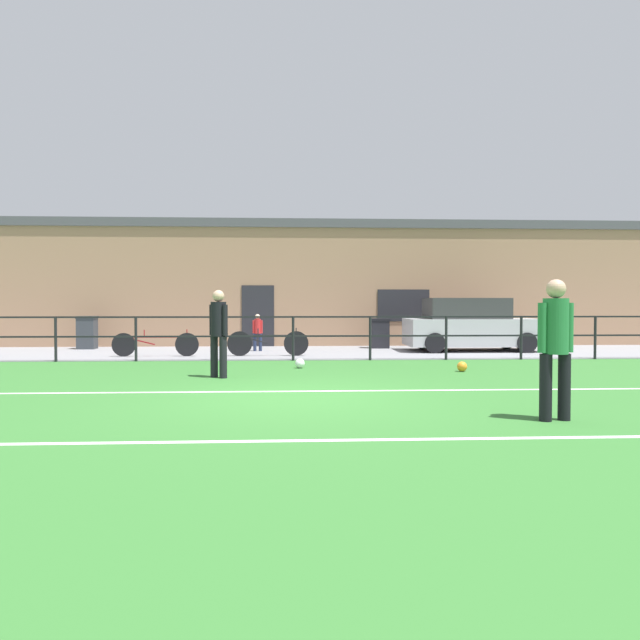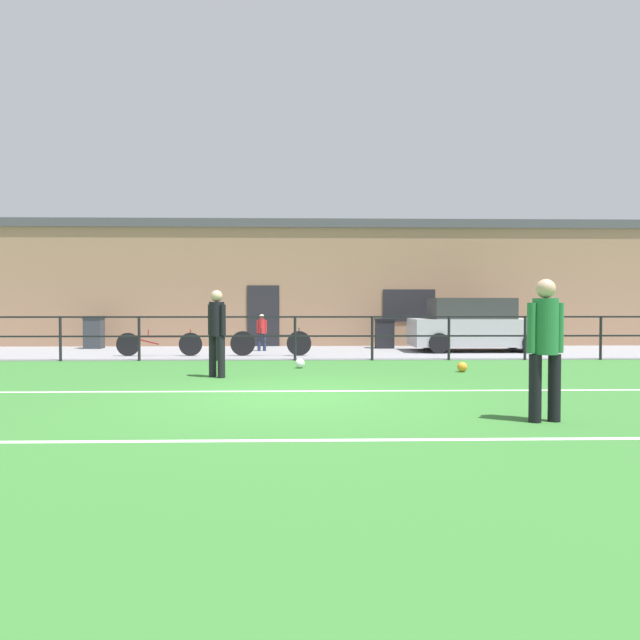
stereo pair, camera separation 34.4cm
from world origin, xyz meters
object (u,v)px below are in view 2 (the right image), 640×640
Objects in this scene: player_striker at (545,341)px; bicycle_parked_1 at (159,344)px; parked_car_red at (476,326)px; bicycle_parked_0 at (271,343)px; trash_bin_1 at (94,332)px; soccer_ball_match at (462,367)px; soccer_ball_spare at (300,363)px; player_goalkeeper at (217,328)px; spectator_child at (262,330)px; trash_bin_0 at (385,333)px.

player_striker is 0.74× the size of bicycle_parked_1.
parked_car_red reaches higher than bicycle_parked_0.
soccer_ball_match is at bearing -33.37° from trash_bin_1.
bicycle_parked_0 is at bearing 0.00° from bicycle_parked_1.
soccer_ball_spare is (-3.49, 0.85, 0.00)m from soccer_ball_match.
trash_bin_1 is (-2.81, 2.87, 0.19)m from bicycle_parked_1.
player_goalkeeper is 0.43× the size of parked_car_red.
trash_bin_1 is (-5.52, 1.15, -0.11)m from spectator_child.
parked_car_red is (1.85, 5.35, 0.68)m from soccer_ball_match.
player_goalkeeper is at bearing -171.08° from soccer_ball_match.
player_goalkeeper is 0.77× the size of bicycle_parked_0.
soccer_ball_spare is 3.14m from bicycle_parked_0.
player_goalkeeper reaches higher than bicycle_parked_1.
parked_car_red is at bearing 81.64° from player_goalkeeper.
player_goalkeeper is 4.78m from bicycle_parked_0.
parked_car_red reaches higher than spectator_child.
bicycle_parked_1 is at bearing 180.00° from bicycle_parked_0.
spectator_child reaches higher than soccer_ball_spare.
bicycle_parked_0 is 2.13× the size of trash_bin_1.
soccer_ball_spare is 4.96m from bicycle_parked_1.
bicycle_parked_0 reaches higher than soccer_ball_match.
spectator_child reaches higher than trash_bin_0.
spectator_child is 6.56m from parked_car_red.
player_goalkeeper is 2.49m from soccer_ball_spare.
bicycle_parked_0 is 3.09m from bicycle_parked_1.
trash_bin_0 reaches higher than soccer_ball_match.
bicycle_parked_0 reaches higher than bicycle_parked_1.
bicycle_parked_1 is (-3.93, 3.02, 0.25)m from soccer_ball_spare.
soccer_ball_spare is at bearing 85.57° from player_goalkeeper.
player_striker is at bearing -52.79° from bicycle_parked_1.
player_goalkeeper is 8.63m from trash_bin_0.
soccer_ball_spare is at bearing 100.45° from spectator_child.
parked_car_red is 6.36m from bicycle_parked_0.
soccer_ball_match is at bearing -27.53° from bicycle_parked_1.
player_striker is at bearing -3.83° from player_goalkeeper.
bicycle_parked_0 is 6.56m from trash_bin_1.
trash_bin_1 is at bearing -60.78° from player_striker.
player_striker reaches higher than soccer_ball_match.
bicycle_parked_0 is 0.95× the size of bicycle_parked_1.
player_goalkeeper is at bearing -120.31° from trash_bin_0.
bicycle_parked_1 reaches higher than soccer_ball_match.
parked_car_red is (5.34, 4.50, 0.68)m from soccer_ball_spare.
spectator_child is 5.64m from trash_bin_1.
player_goalkeeper is 5.26m from soccer_ball_match.
player_striker reaches higher than player_goalkeeper.
parked_car_red is at bearing 9.08° from bicycle_parked_1.
trash_bin_1 is (-9.45, 0.10, 0.04)m from trash_bin_0.
player_striker is 1.56× the size of spectator_child.
soccer_ball_spare is at bearing -41.13° from trash_bin_1.
parked_car_red is at bearing 40.12° from soccer_ball_spare.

